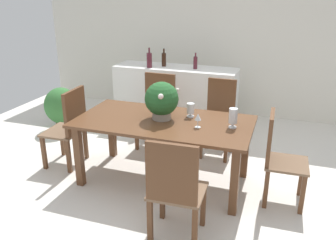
{
  "coord_description": "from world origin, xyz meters",
  "views": [
    {
      "loc": [
        1.23,
        -3.49,
        2.12
      ],
      "look_at": [
        -0.02,
        0.14,
        0.68
      ],
      "focal_mm": 38.04,
      "sensor_mm": 36.0,
      "label": 1
    }
  ],
  "objects_px": {
    "dining_table": "(164,129)",
    "chair_near_right": "(175,187)",
    "chair_far_right": "(219,114)",
    "wine_bottle_green": "(195,62)",
    "chair_far_left": "(158,107)",
    "crystal_vase_left": "(191,109)",
    "crystal_vase_center_near": "(233,117)",
    "flower_centerpiece": "(162,100)",
    "kitchen_counter": "(175,97)",
    "potted_plant_floor": "(61,107)",
    "chair_head_end": "(70,124)",
    "wine_bottle_tall": "(149,60)",
    "chair_foot_end": "(278,154)",
    "wine_glass": "(198,117)",
    "wine_bottle_dark": "(164,59)"
  },
  "relations": [
    {
      "from": "dining_table",
      "to": "chair_near_right",
      "type": "bearing_deg",
      "value": -65.45
    },
    {
      "from": "chair_far_right",
      "to": "wine_bottle_green",
      "type": "xyz_separation_m",
      "value": [
        -0.54,
        0.77,
        0.51
      ]
    },
    {
      "from": "chair_far_left",
      "to": "crystal_vase_left",
      "type": "relative_size",
      "value": 6.37
    },
    {
      "from": "crystal_vase_left",
      "to": "crystal_vase_center_near",
      "type": "height_order",
      "value": "crystal_vase_center_near"
    },
    {
      "from": "flower_centerpiece",
      "to": "crystal_vase_left",
      "type": "bearing_deg",
      "value": 30.78
    },
    {
      "from": "kitchen_counter",
      "to": "potted_plant_floor",
      "type": "distance_m",
      "value": 1.79
    },
    {
      "from": "chair_head_end",
      "to": "crystal_vase_left",
      "type": "height_order",
      "value": "chair_head_end"
    },
    {
      "from": "wine_bottle_tall",
      "to": "chair_near_right",
      "type": "bearing_deg",
      "value": -64.09
    },
    {
      "from": "chair_foot_end",
      "to": "crystal_vase_left",
      "type": "bearing_deg",
      "value": 76.73
    },
    {
      "from": "chair_head_end",
      "to": "crystal_vase_left",
      "type": "xyz_separation_m",
      "value": [
        1.47,
        0.2,
        0.29
      ]
    },
    {
      "from": "crystal_vase_left",
      "to": "wine_glass",
      "type": "xyz_separation_m",
      "value": [
        0.16,
        -0.29,
        0.02
      ]
    },
    {
      "from": "potted_plant_floor",
      "to": "wine_bottle_dark",
      "type": "bearing_deg",
      "value": 28.06
    },
    {
      "from": "wine_bottle_dark",
      "to": "chair_far_right",
      "type": "bearing_deg",
      "value": -37.07
    },
    {
      "from": "kitchen_counter",
      "to": "wine_bottle_tall",
      "type": "bearing_deg",
      "value": -157.86
    },
    {
      "from": "crystal_vase_left",
      "to": "wine_bottle_green",
      "type": "relative_size",
      "value": 0.65
    },
    {
      "from": "crystal_vase_left",
      "to": "chair_head_end",
      "type": "bearing_deg",
      "value": -172.28
    },
    {
      "from": "wine_glass",
      "to": "wine_bottle_dark",
      "type": "relative_size",
      "value": 0.56
    },
    {
      "from": "wine_glass",
      "to": "wine_bottle_dark",
      "type": "bearing_deg",
      "value": 119.21
    },
    {
      "from": "kitchen_counter",
      "to": "wine_bottle_dark",
      "type": "height_order",
      "value": "wine_bottle_dark"
    },
    {
      "from": "dining_table",
      "to": "chair_foot_end",
      "type": "distance_m",
      "value": 1.23
    },
    {
      "from": "crystal_vase_left",
      "to": "wine_bottle_green",
      "type": "bearing_deg",
      "value": 103.07
    },
    {
      "from": "chair_foot_end",
      "to": "wine_bottle_dark",
      "type": "height_order",
      "value": "wine_bottle_dark"
    },
    {
      "from": "chair_near_right",
      "to": "chair_head_end",
      "type": "bearing_deg",
      "value": -32.31
    },
    {
      "from": "crystal_vase_left",
      "to": "crystal_vase_center_near",
      "type": "distance_m",
      "value": 0.53
    },
    {
      "from": "dining_table",
      "to": "kitchen_counter",
      "type": "bearing_deg",
      "value": 103.73
    },
    {
      "from": "chair_far_right",
      "to": "kitchen_counter",
      "type": "height_order",
      "value": "chair_far_right"
    },
    {
      "from": "chair_near_right",
      "to": "kitchen_counter",
      "type": "xyz_separation_m",
      "value": [
        -0.86,
        2.7,
        -0.06
      ]
    },
    {
      "from": "chair_near_right",
      "to": "crystal_vase_center_near",
      "type": "bearing_deg",
      "value": -109.76
    },
    {
      "from": "chair_foot_end",
      "to": "wine_bottle_green",
      "type": "height_order",
      "value": "wine_bottle_green"
    },
    {
      "from": "chair_far_left",
      "to": "chair_head_end",
      "type": "relative_size",
      "value": 1.02
    },
    {
      "from": "wine_bottle_green",
      "to": "crystal_vase_left",
      "type": "bearing_deg",
      "value": -76.93
    },
    {
      "from": "dining_table",
      "to": "wine_bottle_green",
      "type": "bearing_deg",
      "value": 93.56
    },
    {
      "from": "dining_table",
      "to": "chair_far_right",
      "type": "distance_m",
      "value": 1.05
    },
    {
      "from": "wine_glass",
      "to": "kitchen_counter",
      "type": "distance_m",
      "value": 2.04
    },
    {
      "from": "chair_near_right",
      "to": "crystal_vase_left",
      "type": "bearing_deg",
      "value": -82.86
    },
    {
      "from": "chair_far_right",
      "to": "wine_bottle_tall",
      "type": "bearing_deg",
      "value": 154.55
    },
    {
      "from": "dining_table",
      "to": "kitchen_counter",
      "type": "xyz_separation_m",
      "value": [
        -0.43,
        1.74,
        -0.17
      ]
    },
    {
      "from": "wine_bottle_green",
      "to": "wine_glass",
      "type": "bearing_deg",
      "value": -74.18
    },
    {
      "from": "crystal_vase_center_near",
      "to": "kitchen_counter",
      "type": "relative_size",
      "value": 0.11
    },
    {
      "from": "wine_bottle_tall",
      "to": "dining_table",
      "type": "bearing_deg",
      "value": -63.28
    },
    {
      "from": "flower_centerpiece",
      "to": "crystal_vase_left",
      "type": "xyz_separation_m",
      "value": [
        0.28,
        0.17,
        -0.13
      ]
    },
    {
      "from": "chair_near_right",
      "to": "crystal_vase_left",
      "type": "xyz_separation_m",
      "value": [
        -0.19,
        1.16,
        0.3
      ]
    },
    {
      "from": "flower_centerpiece",
      "to": "wine_bottle_tall",
      "type": "xyz_separation_m",
      "value": [
        -0.76,
        1.55,
        0.11
      ]
    },
    {
      "from": "chair_foot_end",
      "to": "kitchen_counter",
      "type": "relative_size",
      "value": 0.5
    },
    {
      "from": "chair_near_right",
      "to": "chair_far_left",
      "type": "height_order",
      "value": "chair_far_left"
    },
    {
      "from": "chair_far_right",
      "to": "crystal_vase_left",
      "type": "relative_size",
      "value": 6.35
    },
    {
      "from": "dining_table",
      "to": "chair_far_left",
      "type": "distance_m",
      "value": 1.06
    },
    {
      "from": "wine_bottle_dark",
      "to": "wine_bottle_tall",
      "type": "bearing_deg",
      "value": -137.47
    },
    {
      "from": "flower_centerpiece",
      "to": "chair_foot_end",
      "type": "bearing_deg",
      "value": -1.69
    },
    {
      "from": "chair_foot_end",
      "to": "wine_bottle_tall",
      "type": "height_order",
      "value": "wine_bottle_tall"
    }
  ]
}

